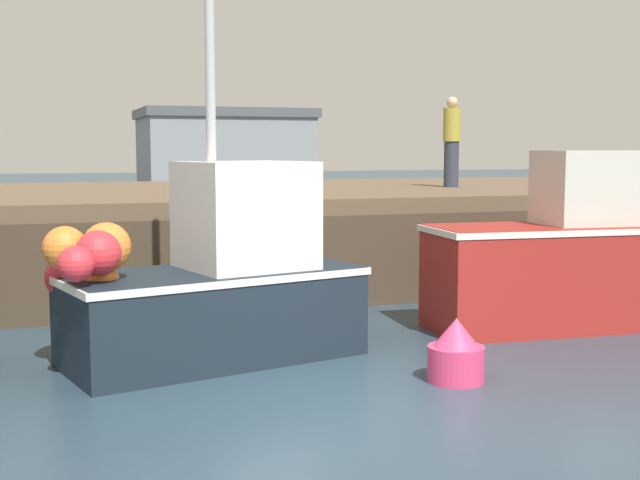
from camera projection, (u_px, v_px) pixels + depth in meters
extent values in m
cube|color=#283D4C|center=(375.00, 413.00, 7.87)|extent=(120.00, 160.00, 0.10)
cube|color=brown|center=(365.00, 192.00, 16.95)|extent=(14.04, 7.92, 0.25)
cube|color=#433527|center=(453.00, 256.00, 13.42)|extent=(14.04, 0.24, 1.40)
cylinder|color=#433527|center=(11.00, 275.00, 11.43)|extent=(0.34, 0.34, 1.40)
cylinder|color=#433527|center=(450.00, 255.00, 13.51)|extent=(0.34, 0.34, 1.40)
cylinder|color=#433527|center=(133.00, 224.00, 19.25)|extent=(0.34, 0.34, 1.40)
cylinder|color=#433527|center=(463.00, 214.00, 21.90)|extent=(0.34, 0.34, 1.40)
cylinder|color=#433527|center=(249.00, 264.00, 12.47)|extent=(6.65, 0.17, 1.29)
cube|color=#19232D|center=(214.00, 315.00, 9.58)|extent=(3.54, 2.19, 1.04)
cube|color=silver|center=(213.00, 274.00, 9.53)|extent=(3.61, 2.24, 0.08)
cube|color=silver|center=(245.00, 215.00, 9.68)|extent=(1.60, 1.54, 1.22)
cylinder|color=#B7B7BC|center=(210.00, 54.00, 9.27)|extent=(0.11, 0.11, 2.36)
sphere|color=orange|center=(101.00, 281.00, 8.91)|extent=(0.40, 0.40, 0.40)
sphere|color=red|center=(67.00, 277.00, 9.30)|extent=(0.49, 0.49, 0.49)
sphere|color=red|center=(98.00, 253.00, 8.57)|extent=(0.47, 0.47, 0.47)
sphere|color=red|center=(76.00, 264.00, 8.29)|extent=(0.36, 0.36, 0.36)
sphere|color=red|center=(70.00, 272.00, 9.12)|extent=(0.35, 0.35, 0.35)
sphere|color=orange|center=(65.00, 248.00, 8.88)|extent=(0.47, 0.47, 0.47)
sphere|color=orange|center=(106.00, 247.00, 8.79)|extent=(0.52, 0.52, 0.52)
cube|color=maroon|center=(557.00, 276.00, 11.32)|extent=(3.53, 1.51, 1.39)
cube|color=silver|center=(559.00, 229.00, 11.25)|extent=(3.61, 1.54, 0.08)
cube|color=beige|center=(589.00, 187.00, 11.30)|extent=(1.34, 1.03, 0.99)
cylinder|color=#2D3342|center=(451.00, 164.00, 16.52)|extent=(0.29, 0.29, 0.89)
cylinder|color=#9E9333|center=(452.00, 125.00, 16.44)|extent=(0.34, 0.34, 0.65)
sphere|color=tan|center=(452.00, 102.00, 16.39)|extent=(0.22, 0.22, 0.22)
cube|color=gray|center=(224.00, 155.00, 47.48)|extent=(8.98, 6.73, 4.08)
cube|color=#494C4F|center=(223.00, 114.00, 47.24)|extent=(9.34, 7.00, 0.50)
cylinder|color=#DB3866|center=(456.00, 364.00, 8.72)|extent=(0.59, 0.59, 0.37)
cone|color=#DB3866|center=(456.00, 332.00, 8.69)|extent=(0.47, 0.47, 0.30)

